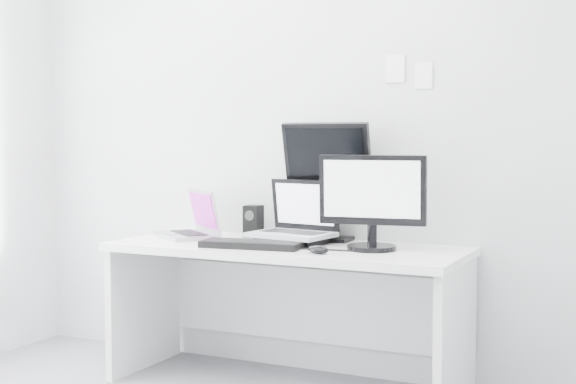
# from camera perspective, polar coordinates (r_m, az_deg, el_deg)

# --- Properties ---
(back_wall) EXTENTS (3.60, 0.00, 3.60)m
(back_wall) POSITION_cam_1_polar(r_m,az_deg,el_deg) (4.43, 1.85, 4.83)
(back_wall) COLOR silver
(back_wall) RESTS_ON ground
(desk) EXTENTS (1.80, 0.70, 0.73)m
(desk) POSITION_cam_1_polar(r_m,az_deg,el_deg) (4.22, -0.13, -8.61)
(desk) COLOR white
(desk) RESTS_ON ground
(macbook) EXTENTS (0.45, 0.44, 0.27)m
(macbook) POSITION_cam_1_polar(r_m,az_deg,el_deg) (4.48, -7.07, -1.41)
(macbook) COLOR #B3B3B8
(macbook) RESTS_ON desk
(speaker) EXTENTS (0.09, 0.09, 0.17)m
(speaker) POSITION_cam_1_polar(r_m,az_deg,el_deg) (4.47, -2.41, -2.03)
(speaker) COLOR black
(speaker) RESTS_ON desk
(dell_laptop) EXTENTS (0.44, 0.37, 0.33)m
(dell_laptop) POSITION_cam_1_polar(r_m,az_deg,el_deg) (4.21, 0.21, -1.31)
(dell_laptop) COLOR #A8ABB0
(dell_laptop) RESTS_ON desk
(rear_monitor) EXTENTS (0.47, 0.19, 0.64)m
(rear_monitor) POSITION_cam_1_polar(r_m,az_deg,el_deg) (4.31, 2.78, 0.83)
(rear_monitor) COLOR black
(rear_monitor) RESTS_ON desk
(samsung_monitor) EXTENTS (0.55, 0.31, 0.48)m
(samsung_monitor) POSITION_cam_1_polar(r_m,az_deg,el_deg) (3.97, 5.82, -0.61)
(samsung_monitor) COLOR black
(samsung_monitor) RESTS_ON desk
(keyboard) EXTENTS (0.52, 0.24, 0.03)m
(keyboard) POSITION_cam_1_polar(r_m,az_deg,el_deg) (4.06, -2.54, -3.64)
(keyboard) COLOR black
(keyboard) RESTS_ON desk
(mouse) EXTENTS (0.13, 0.10, 0.04)m
(mouse) POSITION_cam_1_polar(r_m,az_deg,el_deg) (3.86, 2.11, -4.01)
(mouse) COLOR black
(mouse) RESTS_ON desk
(wall_note_0) EXTENTS (0.10, 0.00, 0.14)m
(wall_note_0) POSITION_cam_1_polar(r_m,az_deg,el_deg) (4.28, 7.41, 8.45)
(wall_note_0) COLOR white
(wall_note_0) RESTS_ON back_wall
(wall_note_1) EXTENTS (0.09, 0.00, 0.13)m
(wall_note_1) POSITION_cam_1_polar(r_m,az_deg,el_deg) (4.23, 9.35, 7.94)
(wall_note_1) COLOR white
(wall_note_1) RESTS_ON back_wall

